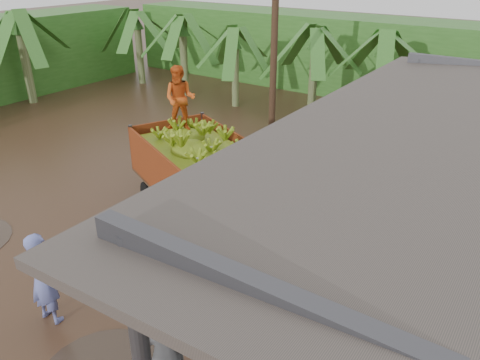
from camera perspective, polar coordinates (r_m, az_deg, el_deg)
name	(u,v)px	position (r m, az deg, el deg)	size (l,w,h in m)	color
ground	(106,239)	(11.94, -16.01, -6.88)	(100.00, 100.00, 0.00)	black
hedge_north	(324,52)	(24.69, 10.17, 15.09)	(22.00, 3.00, 3.60)	#2D661E
banana_trailer	(205,173)	(11.52, -4.29, 0.87)	(6.31, 3.90, 3.79)	#A83F18
man_blue	(43,278)	(9.39, -22.89, -10.95)	(0.69, 0.45, 1.89)	#6B76C4
man_grey	(169,356)	(7.43, -8.64, -20.44)	(1.08, 0.45, 1.84)	gray
utility_pole	(275,21)	(16.60, 4.27, 18.74)	(1.20, 0.24, 8.32)	#47301E
banana_plants	(151,76)	(19.40, -10.81, 12.31)	(23.85, 20.75, 4.20)	#2D661E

